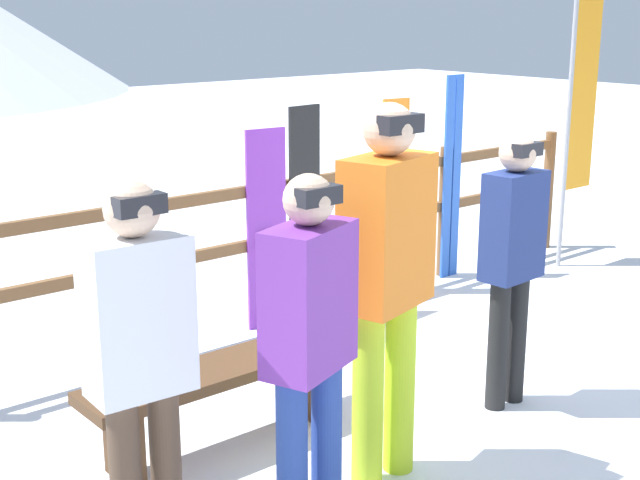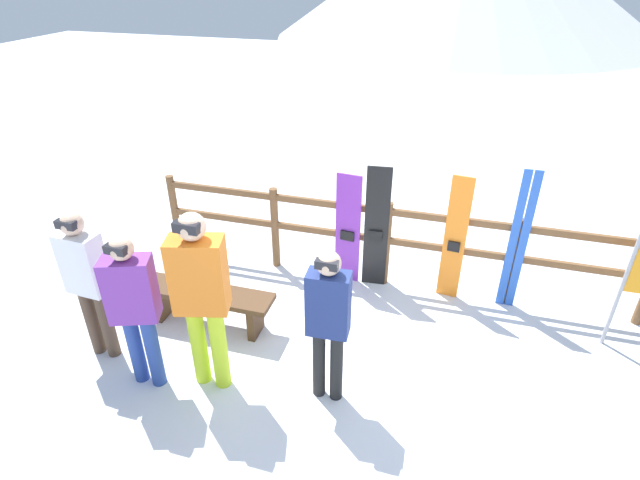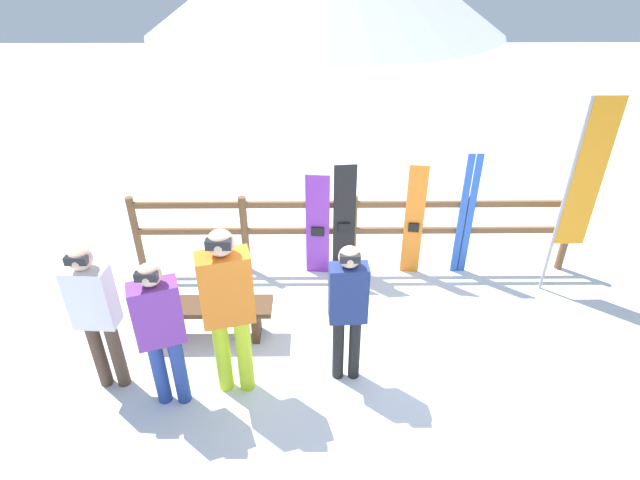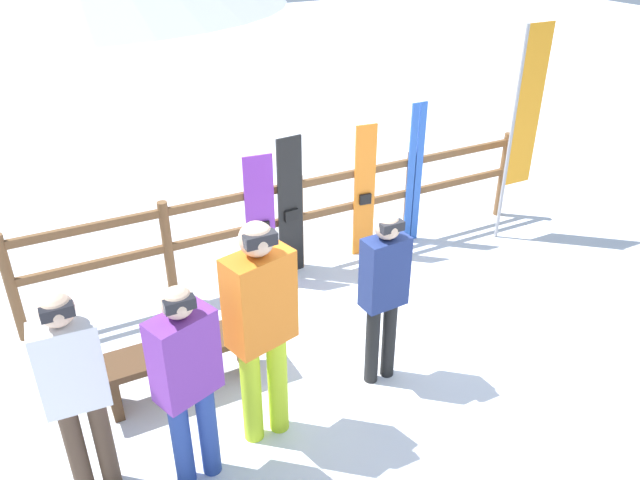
# 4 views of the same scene
# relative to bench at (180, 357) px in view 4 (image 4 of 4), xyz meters

# --- Properties ---
(ground_plane) EXTENTS (40.00, 40.00, 0.00)m
(ground_plane) POSITION_rel_bench_xyz_m (1.73, -0.38, -0.34)
(ground_plane) COLOR white
(fence) EXTENTS (5.84, 0.10, 1.11)m
(fence) POSITION_rel_bench_xyz_m (1.73, 1.36, 0.33)
(fence) COLOR brown
(fence) RESTS_ON ground
(bench) EXTENTS (1.50, 0.36, 0.45)m
(bench) POSITION_rel_bench_xyz_m (0.00, 0.00, 0.00)
(bench) COLOR #4C331E
(bench) RESTS_ON ground
(person_orange) EXTENTS (0.52, 0.37, 1.83)m
(person_orange) POSITION_rel_bench_xyz_m (0.43, -0.77, 0.72)
(person_orange) COLOR #B7D826
(person_orange) RESTS_ON ground
(person_white) EXTENTS (0.41, 0.24, 1.62)m
(person_white) POSITION_rel_bench_xyz_m (-0.82, -0.71, 0.61)
(person_white) COLOR #4C3828
(person_white) RESTS_ON ground
(person_purple) EXTENTS (0.48, 0.36, 1.60)m
(person_purple) POSITION_rel_bench_xyz_m (-0.16, -0.93, 0.59)
(person_purple) COLOR navy
(person_purple) RESTS_ON ground
(person_navy) EXTENTS (0.37, 0.22, 1.57)m
(person_navy) POSITION_rel_bench_xyz_m (1.54, -0.62, 0.59)
(person_navy) COLOR black
(person_navy) RESTS_ON ground
(snowboard_purple) EXTENTS (0.31, 0.08, 1.43)m
(snowboard_purple) POSITION_rel_bench_xyz_m (1.26, 1.30, 0.37)
(snowboard_purple) COLOR purple
(snowboard_purple) RESTS_ON ground
(snowboard_black_stripe) EXTENTS (0.29, 0.08, 1.56)m
(snowboard_black_stripe) POSITION_rel_bench_xyz_m (1.61, 1.30, 0.44)
(snowboard_black_stripe) COLOR black
(snowboard_black_stripe) RESTS_ON ground
(snowboard_orange) EXTENTS (0.25, 0.08, 1.55)m
(snowboard_orange) POSITION_rel_bench_xyz_m (2.51, 1.30, 0.43)
(snowboard_orange) COLOR orange
(snowboard_orange) RESTS_ON ground
(ski_pair_blue) EXTENTS (0.19, 0.02, 1.70)m
(ski_pair_blue) POSITION_rel_bench_xyz_m (3.18, 1.30, 0.51)
(ski_pair_blue) COLOR blue
(ski_pair_blue) RESTS_ON ground
(rental_flag) EXTENTS (0.40, 0.04, 2.51)m
(rental_flag) POSITION_rel_bench_xyz_m (4.30, 0.89, 1.14)
(rental_flag) COLOR #99999E
(rental_flag) RESTS_ON ground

